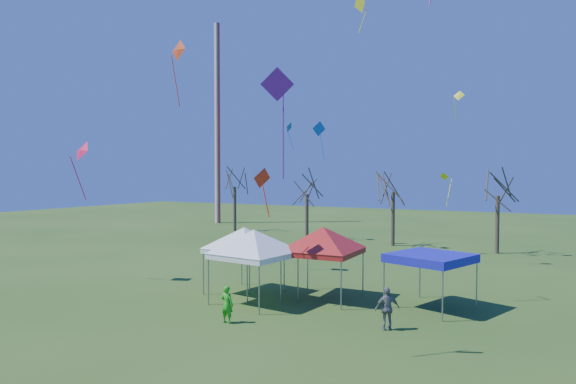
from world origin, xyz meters
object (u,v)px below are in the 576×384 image
radio_mast (217,124)px  tree_1 (307,178)px  tent_white_mid (254,235)px  tent_white_west (244,232)px  person_grey (387,309)px  tree_3 (498,175)px  tent_red (323,232)px  tent_blue (430,258)px  person_green (227,304)px  tree_0 (235,171)px  tree_2 (393,173)px

radio_mast → tree_1: 20.72m
tree_1 → tent_white_mid: size_ratio=1.65×
tent_white_west → person_grey: (8.45, -2.57, -2.33)m
tree_3 → tree_1: bearing=177.9°
tent_red → tent_blue: size_ratio=1.16×
tree_1 → tent_red: 23.19m
tree_1 → tent_red: bearing=-61.6°
tent_white_mid → tent_red: tent_red is taller
tree_1 → person_green: 27.98m
tree_0 → person_grey: bearing=-46.1°
tree_1 → radio_mast: bearing=151.5°
radio_mast → tent_white_west: radio_mast is taller
tree_2 → person_grey: (6.93, -23.41, -5.44)m
radio_mast → person_green: bearing=-53.1°
tent_red → tent_blue: tent_red is taller
tent_red → tree_1: bearing=118.4°
radio_mast → person_green: size_ratio=16.10×
tent_blue → person_green: bearing=-137.2°
person_green → radio_mast: bearing=-53.4°
tent_blue → person_green: size_ratio=2.60×
tent_white_mid → person_grey: tent_white_mid is taller
tent_blue → radio_mast: bearing=139.0°
tent_white_mid → person_green: (0.81, -3.35, -2.50)m
tree_2 → person_grey: size_ratio=4.81×
tent_red → tent_white_mid: bearing=-138.0°
person_green → person_grey: (6.11, 2.26, 0.07)m
tree_0 → tent_white_west: bearing=-54.6°
tree_0 → person_green: size_ratio=5.43×
tent_red → tent_blue: 5.23m
tent_white_west → tree_0: bearing=125.4°
tree_1 → tree_0: bearing=164.8°
tree_0 → tree_2: tree_0 is taller
tree_2 → tent_white_mid: tree_2 is taller
tree_2 → tent_white_mid: size_ratio=1.79×
person_green → tent_white_mid: bearing=-76.7°
tent_white_west → tree_3: bearing=64.2°
tree_2 → person_grey: tree_2 is taller
person_green → tree_2: bearing=-88.4°
tent_blue → person_grey: size_ratio=2.37×
tree_1 → tent_white_mid: tree_1 is taller
tree_0 → tent_white_west: (16.96, -23.85, -3.30)m
tree_1 → tree_3: (16.80, -0.60, 0.29)m
tree_1 → tent_blue: size_ratio=1.87×
tent_white_west → person_green: 5.87m
tent_blue → tree_0: bearing=139.5°
tree_0 → person_grey: (25.41, -26.41, -5.64)m
radio_mast → person_grey: radio_mast is taller
tree_3 → tree_0: bearing=172.9°
tree_3 → tent_white_mid: size_ratio=1.73×
tent_white_west → tent_white_mid: 2.12m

